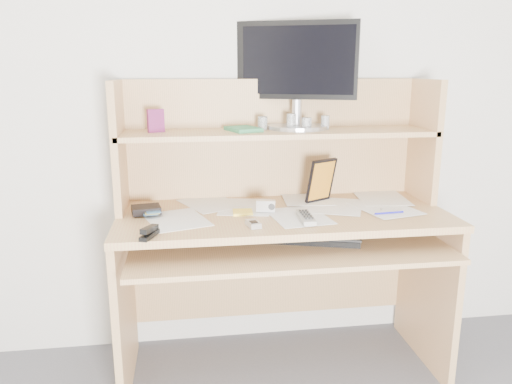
{
  "coord_description": "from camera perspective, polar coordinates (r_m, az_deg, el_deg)",
  "views": [
    {
      "loc": [
        -0.4,
        -0.53,
        1.35
      ],
      "look_at": [
        -0.12,
        1.43,
        0.85
      ],
      "focal_mm": 35.0,
      "sensor_mm": 36.0,
      "label": 1
    }
  ],
  "objects": [
    {
      "name": "back_wall",
      "position": [
        2.37,
        1.77,
        11.6
      ],
      "size": [
        3.6,
        0.04,
        2.5
      ],
      "primitive_type": "cube",
      "color": "silver",
      "rests_on": "floor"
    },
    {
      "name": "desk",
      "position": [
        2.23,
        2.71,
        -3.09
      ],
      "size": [
        1.4,
        0.7,
        1.3
      ],
      "color": "tan",
      "rests_on": "floor"
    },
    {
      "name": "paper_clutter",
      "position": [
        2.13,
        3.13,
        -2.22
      ],
      "size": [
        1.32,
        0.54,
        0.01
      ],
      "primitive_type": "cube",
      "color": "silver",
      "rests_on": "desk"
    },
    {
      "name": "keyboard",
      "position": [
        2.11,
        5.35,
        -4.97
      ],
      "size": [
        0.5,
        0.3,
        0.03
      ],
      "rotation": [
        0.0,
        0.0,
        -0.3
      ],
      "color": "black",
      "rests_on": "desk"
    },
    {
      "name": "tv_remote",
      "position": [
        2.02,
        5.72,
        -2.9
      ],
      "size": [
        0.06,
        0.18,
        0.02
      ],
      "primitive_type": "cube",
      "rotation": [
        0.0,
        0.0,
        -0.04
      ],
      "color": "#979692",
      "rests_on": "paper_clutter"
    },
    {
      "name": "flip_phone",
      "position": [
        1.93,
        -0.32,
        -3.55
      ],
      "size": [
        0.06,
        0.09,
        0.02
      ],
      "primitive_type": "cube",
      "rotation": [
        0.0,
        0.0,
        0.21
      ],
      "color": "#BBBBBE",
      "rests_on": "paper_clutter"
    },
    {
      "name": "stapler",
      "position": [
        1.85,
        -12.1,
        -4.43
      ],
      "size": [
        0.07,
        0.12,
        0.04
      ],
      "primitive_type": "cube",
      "rotation": [
        0.0,
        0.0,
        -0.37
      ],
      "color": "black",
      "rests_on": "paper_clutter"
    },
    {
      "name": "wallet",
      "position": [
        2.14,
        -12.45,
        -1.99
      ],
      "size": [
        0.13,
        0.11,
        0.03
      ],
      "primitive_type": "cube",
      "rotation": [
        0.0,
        0.0,
        0.18
      ],
      "color": "black",
      "rests_on": "paper_clutter"
    },
    {
      "name": "sticky_note_pad",
      "position": [
        2.11,
        -1.53,
        -2.33
      ],
      "size": [
        0.09,
        0.09,
        0.01
      ],
      "primitive_type": "cube",
      "rotation": [
        0.0,
        0.0,
        -0.06
      ],
      "color": "#FFE343",
      "rests_on": "desk"
    },
    {
      "name": "digital_camera",
      "position": [
        2.11,
        1.13,
        -1.59
      ],
      "size": [
        0.08,
        0.05,
        0.05
      ],
      "primitive_type": "cube",
      "rotation": [
        0.0,
        0.0,
        -0.23
      ],
      "color": "#BDBDC0",
      "rests_on": "paper_clutter"
    },
    {
      "name": "game_case",
      "position": [
        2.27,
        7.46,
        1.32
      ],
      "size": [
        0.13,
        0.08,
        0.2
      ],
      "primitive_type": "cube",
      "rotation": [
        0.0,
        0.0,
        0.51
      ],
      "color": "black",
      "rests_on": "paper_clutter"
    },
    {
      "name": "blue_pen",
      "position": [
        2.16,
        14.97,
        -2.3
      ],
      "size": [
        0.13,
        0.02,
        0.01
      ],
      "primitive_type": "cylinder",
      "rotation": [
        1.57,
        0.0,
        1.67
      ],
      "color": "#1A17B1",
      "rests_on": "paper_clutter"
    },
    {
      "name": "card_box",
      "position": [
        2.18,
        -11.38,
        7.99
      ],
      "size": [
        0.07,
        0.05,
        0.1
      ],
      "primitive_type": "cube",
      "rotation": [
        0.0,
        0.0,
        0.38
      ],
      "color": "maroon",
      "rests_on": "desk"
    },
    {
      "name": "shelf_book",
      "position": [
        2.19,
        -1.47,
        7.2
      ],
      "size": [
        0.16,
        0.19,
        0.02
      ],
      "primitive_type": "cube",
      "rotation": [
        0.0,
        0.0,
        0.34
      ],
      "color": "#307A40",
      "rests_on": "desk"
    },
    {
      "name": "chip_stack_a",
      "position": [
        2.24,
        0.77,
        7.89
      ],
      "size": [
        0.05,
        0.05,
        0.06
      ],
      "primitive_type": "cylinder",
      "rotation": [
        0.0,
        0.0,
        0.27
      ],
      "color": "black",
      "rests_on": "desk"
    },
    {
      "name": "chip_stack_b",
      "position": [
        2.27,
        7.91,
        7.88
      ],
      "size": [
        0.04,
        0.04,
        0.06
      ],
      "primitive_type": "cylinder",
      "rotation": [
        0.0,
        0.0,
        0.1
      ],
      "color": "silver",
      "rests_on": "desk"
    },
    {
      "name": "chip_stack_c",
      "position": [
        2.23,
        5.79,
        7.75
      ],
      "size": [
        0.06,
        0.06,
        0.05
      ],
      "primitive_type": "cylinder",
      "rotation": [
        0.0,
        0.0,
        0.36
      ],
      "color": "black",
      "rests_on": "desk"
    },
    {
      "name": "chip_stack_d",
      "position": [
        2.23,
        4.05,
        8.0
      ],
      "size": [
        0.04,
        0.04,
        0.07
      ],
      "primitive_type": "cylinder",
      "rotation": [
        0.0,
        0.0,
        0.08
      ],
      "color": "silver",
      "rests_on": "desk"
    },
    {
      "name": "monitor",
      "position": [
        2.29,
        4.69,
        13.52
      ],
      "size": [
        0.51,
        0.29,
        0.47
      ],
      "rotation": [
        0.0,
        0.0,
        -0.39
      ],
      "color": "#BABABF",
      "rests_on": "desk"
    }
  ]
}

